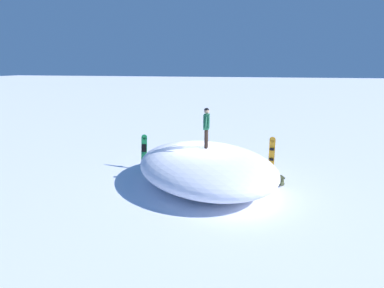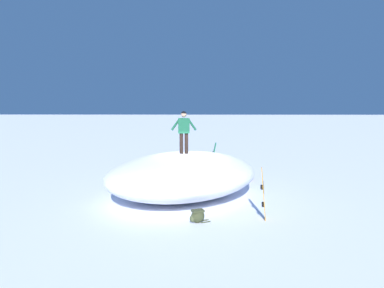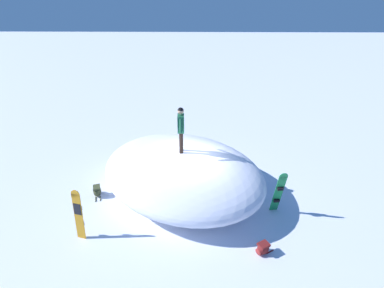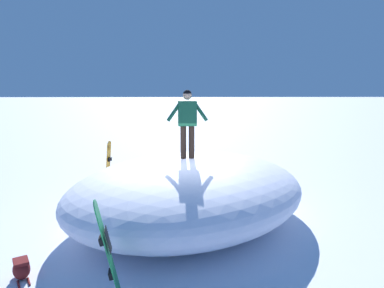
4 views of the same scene
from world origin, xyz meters
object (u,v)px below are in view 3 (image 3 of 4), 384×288
Objects in this scene: snowboarder_standing at (181,126)px; backpack_far at (97,191)px; snowboard_primary_upright at (279,192)px; backpack_near at (263,248)px; snowboard_secondary_upright at (79,214)px.

backpack_far is (-0.56, 3.11, -2.40)m from snowboarder_standing.
snowboarder_standing is 3.97m from backpack_far.
backpack_near is (-1.71, 0.76, -0.70)m from snowboard_primary_upright.
backpack_near is 0.87× the size of backpack_far.
snowboard_primary_upright is (-1.25, -3.26, -1.73)m from snowboarder_standing.
snowboard_secondary_upright is (-2.56, 2.79, -1.76)m from snowboarder_standing.
snowboarder_standing reaches higher than snowboard_secondary_upright.
snowboarder_standing is 2.90× the size of backpack_near.
snowboard_secondary_upright is at bearing -171.07° from backpack_far.
backpack_far is at bearing 100.21° from snowboarder_standing.
snowboard_secondary_upright is 2.13m from backpack_far.
snowboard_primary_upright is 2.59× the size of backpack_far.
snowboarder_standing is 3.90m from snowboard_primary_upright.
snowboard_primary_upright is 2.99× the size of backpack_near.
backpack_far is at bearing 8.93° from snowboard_secondary_upright.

